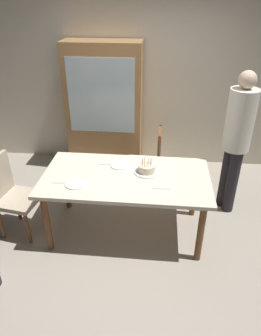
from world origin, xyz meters
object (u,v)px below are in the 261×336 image
Objects in this scene: plate_near_celebrant at (76,184)px; china_cabinet at (105,108)px; chair_spindle_back at (146,164)px; dining_table at (126,182)px; birthday_cake at (147,169)px; chair_upholstered at (10,192)px; person_guest at (237,137)px; plate_far_side at (120,165)px.

china_cabinet is (0.00, 1.77, 0.19)m from plate_near_celebrant.
dining_table is at bearing -102.44° from chair_spindle_back.
birthday_cake is 1.54m from chair_upholstered.
person_guest is at bearing 25.19° from dining_table.
chair_spindle_back reaches higher than dining_table.
dining_table is 0.27m from birthday_cake.
plate_far_side is 0.23× the size of chair_upholstered.
chair_spindle_back is 1.72m from chair_upholstered.
plate_near_celebrant is 0.12× the size of person_guest.
birthday_cake is 0.78m from plate_near_celebrant.
chair_upholstered is at bearing -172.15° from birthday_cake.
china_cabinet reaches higher than chair_upholstered.
dining_table is at bearing -154.81° from person_guest.
china_cabinet is at bearing 106.69° from plate_far_side.
plate_near_celebrant is 1.78m from china_cabinet.
dining_table is 1.30m from chair_upholstered.
birthday_cake is at bearing -154.60° from person_guest.
birthday_cake reaches higher than dining_table.
plate_far_side is at bearing -73.31° from china_cabinet.
person_guest is (1.02, 0.48, 0.21)m from birthday_cake.
china_cabinet reaches higher than birthday_cake.
plate_near_celebrant is 0.59m from plate_far_side.
china_cabinet is at bearing 115.96° from birthday_cake.
person_guest reaches higher than birthday_cake.
dining_table is 1.41m from person_guest.
chair_upholstered is at bearing 172.34° from plate_near_celebrant.
plate_near_celebrant is 0.23× the size of chair_upholstered.
china_cabinet is at bearing 131.38° from chair_spindle_back.
plate_far_side reaches higher than dining_table.
person_guest reaches higher than dining_table.
chair_upholstered is (-1.29, -0.11, -0.14)m from dining_table.
dining_table is 0.25m from plate_far_side.
plate_far_side is 1.41m from china_cabinet.
china_cabinet is (-1.73, 0.98, -0.06)m from person_guest.
plate_far_side is 1.40m from person_guest.
dining_table is 8.17× the size of plate_far_side.
plate_near_celebrant is 1.00× the size of plate_far_side.
birthday_cake is 0.78m from chair_spindle_back.
plate_near_celebrant is 0.12× the size of china_cabinet.
dining_table is at bearing 4.85° from chair_upholstered.
person_guest is 0.93× the size of china_cabinet.
birthday_cake is at bearing 7.85° from chair_upholstered.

